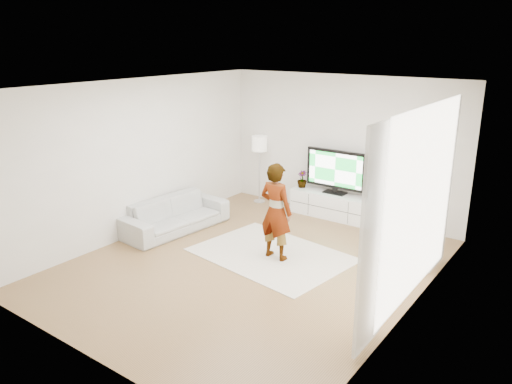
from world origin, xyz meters
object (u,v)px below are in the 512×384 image
Objects in this scene: rug at (271,255)px; floor_lamp at (259,147)px; television at (336,170)px; sofa at (175,215)px; player at (276,211)px; media_console at (333,205)px.

floor_lamp is (-1.81, 2.20, 1.23)m from rug.
floor_lamp is at bearing 129.56° from rug.
sofa is at bearing -130.66° from television.
player is 3.00m from floor_lamp.
player is (0.12, -0.06, 0.80)m from rug.
media_console is 2.27m from rug.
television is at bearing 90.79° from rug.
rug is at bearing -50.44° from floor_lamp.
media_console is 1.20× the size of floor_lamp.
rug is 1.54× the size of player.
sofa is 2.51m from floor_lamp.
sofa reaches higher than rug.
floor_lamp is (0.28, 2.31, 0.93)m from sofa.
floor_lamp is at bearing -177.91° from media_console.
media_console is 1.40× the size of television.
media_console is at bearing -83.70° from player.
sofa reaches higher than media_console.
floor_lamp reaches higher than rug.
player reaches higher than sofa.
sofa is (-2.21, -0.05, -0.50)m from player.
television is at bearing 90.00° from media_console.
floor_lamp reaches higher than media_console.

